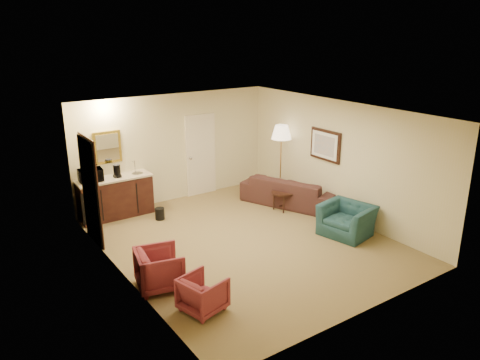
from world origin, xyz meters
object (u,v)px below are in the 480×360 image
object	(u,v)px
wetbar_cabinet	(115,197)
waste_bin	(160,214)
rose_chair_near	(159,267)
coffee_table	(286,200)
coffee_maker	(117,171)
teal_armchair	(347,215)
sofa	(290,186)
microwave	(90,174)
floor_lamp	(281,162)
rose_chair_far	(203,292)

from	to	relation	value
wetbar_cabinet	waste_bin	xyz separation A→B (m)	(0.73, -0.72, -0.33)
rose_chair_near	waste_bin	world-z (taller)	rose_chair_near
coffee_table	coffee_maker	xyz separation A→B (m)	(-3.38, 1.77, 0.84)
coffee_maker	teal_armchair	bearing A→B (deg)	-59.11
rose_chair_near	waste_bin	size ratio (longest dim) A/B	2.81
sofa	rose_chair_near	distance (m)	4.57
waste_bin	coffee_maker	world-z (taller)	coffee_maker
wetbar_cabinet	coffee_maker	bearing A→B (deg)	-27.95
wetbar_cabinet	sofa	xyz separation A→B (m)	(3.73, -1.63, -0.01)
sofa	coffee_maker	size ratio (longest dim) A/B	8.04
coffee_table	coffee_maker	world-z (taller)	coffee_maker
microwave	coffee_maker	distance (m)	0.57
rose_chair_near	floor_lamp	distance (m)	4.94
coffee_table	waste_bin	bearing A→B (deg)	158.29
rose_chair_near	waste_bin	xyz separation A→B (m)	(1.23, 2.63, -0.24)
teal_armchair	coffee_maker	bearing A→B (deg)	-148.27
rose_chair_far	coffee_maker	xyz separation A→B (m)	(0.32, 4.28, 0.76)
floor_lamp	coffee_maker	size ratio (longest dim) A/B	6.38
coffee_maker	coffee_table	bearing A→B (deg)	-40.88
sofa	microwave	distance (m)	4.58
teal_armchair	coffee_table	size ratio (longest dim) A/B	1.28
wetbar_cabinet	waste_bin	size ratio (longest dim) A/B	6.26
microwave	teal_armchair	bearing A→B (deg)	-36.58
wetbar_cabinet	teal_armchair	world-z (taller)	wetbar_cabinet
rose_chair_far	teal_armchair	bearing A→B (deg)	-93.86
coffee_table	microwave	world-z (taller)	microwave
rose_chair_near	coffee_table	bearing A→B (deg)	-55.66
rose_chair_near	waste_bin	distance (m)	2.91
sofa	teal_armchair	world-z (taller)	sofa
rose_chair_near	waste_bin	bearing A→B (deg)	-12.00
floor_lamp	microwave	distance (m)	4.49
floor_lamp	microwave	world-z (taller)	floor_lamp
sofa	microwave	world-z (taller)	microwave
sofa	waste_bin	size ratio (longest dim) A/B	8.85
rose_chair_far	floor_lamp	distance (m)	5.26
sofa	rose_chair_near	bearing A→B (deg)	88.49
rose_chair_far	coffee_maker	world-z (taller)	coffee_maker
waste_bin	coffee_table	bearing A→B (deg)	-21.71
coffee_table	floor_lamp	bearing A→B (deg)	60.95
wetbar_cabinet	rose_chair_near	xyz separation A→B (m)	(-0.50, -3.35, -0.09)
waste_bin	floor_lamp	bearing A→B (deg)	-6.66
sofa	microwave	size ratio (longest dim) A/B	4.70
sofa	wetbar_cabinet	bearing A→B (deg)	42.74
coffee_table	waste_bin	xyz separation A→B (m)	(-2.72, 1.08, -0.09)
waste_bin	microwave	size ratio (longest dim) A/B	0.53
waste_bin	coffee_maker	distance (m)	1.33
rose_chair_near	sofa	bearing A→B (deg)	-54.86
sofa	rose_chair_far	size ratio (longest dim) A/B	3.77
wetbar_cabinet	waste_bin	distance (m)	1.07
coffee_table	microwave	bearing A→B (deg)	155.41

